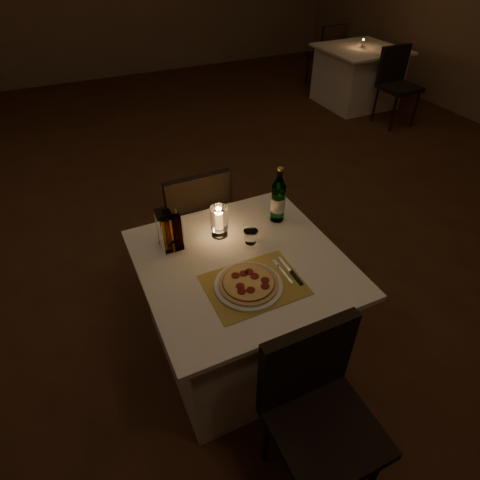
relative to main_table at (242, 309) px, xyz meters
name	(u,v)px	position (x,y,z in m)	size (l,w,h in m)	color
floor	(229,262)	(0.26, 0.78, -0.38)	(8.00, 10.00, 0.02)	#4B2918
main_table	(242,309)	(0.00, 0.00, 0.00)	(1.00, 1.00, 0.74)	white
chair_near	(316,401)	(0.00, -0.71, 0.18)	(0.42, 0.42, 0.90)	black
chair_far	(196,216)	(0.00, 0.71, 0.18)	(0.42, 0.42, 0.90)	black
placemat	(254,285)	(-0.02, -0.18, 0.37)	(0.45, 0.34, 0.00)	gold
plate	(248,285)	(-0.05, -0.18, 0.38)	(0.32, 0.32, 0.01)	white
pizza	(249,283)	(-0.05, -0.18, 0.39)	(0.28, 0.28, 0.02)	#D8B77F
fork	(281,270)	(0.14, -0.15, 0.37)	(0.02, 0.18, 0.00)	silver
knife	(294,275)	(0.18, -0.21, 0.37)	(0.02, 0.22, 0.01)	black
tumbler	(251,237)	(0.11, 0.11, 0.40)	(0.08, 0.08, 0.08)	white
water_bottle	(278,200)	(0.33, 0.24, 0.50)	(0.08, 0.08, 0.33)	#5BA95D
hurricane_candle	(219,219)	(-0.02, 0.24, 0.47)	(0.09, 0.09, 0.18)	white
cruet_caddy	(171,233)	(-0.28, 0.25, 0.46)	(0.12, 0.12, 0.21)	white
neighbor_table_right	(357,76)	(3.21, 3.11, 0.00)	(1.00, 1.00, 0.74)	white
neighbor_chair_ra	(396,78)	(3.21, 2.39, 0.18)	(0.42, 0.42, 0.90)	black
neighbor_chair_rb	(329,50)	(3.21, 3.82, 0.18)	(0.42, 0.42, 0.90)	black
neighbor_candle_right	(363,44)	(3.21, 3.11, 0.41)	(0.03, 0.03, 0.11)	white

